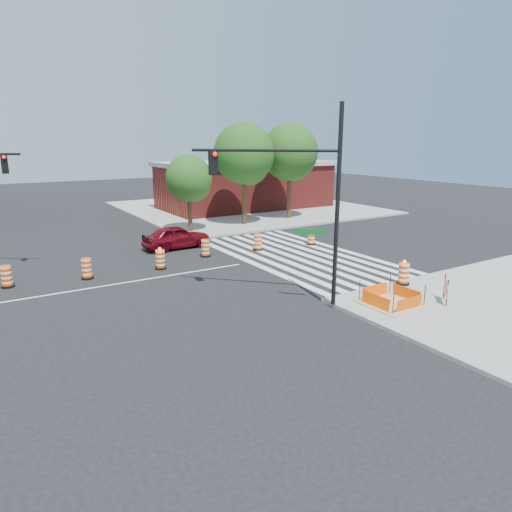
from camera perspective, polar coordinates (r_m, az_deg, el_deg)
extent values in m
plane|color=black|center=(22.57, -17.79, -3.49)|extent=(120.00, 120.00, 0.00)
cube|color=gray|center=(45.71, -1.34, 6.07)|extent=(22.00, 22.00, 0.15)
cube|color=silver|center=(25.43, -0.57, -0.79)|extent=(0.45, 13.50, 0.01)
cube|color=silver|center=(25.90, 1.13, -0.52)|extent=(0.45, 13.50, 0.01)
cube|color=silver|center=(26.38, 2.77, -0.25)|extent=(0.45, 13.50, 0.01)
cube|color=silver|center=(26.89, 4.35, 0.00)|extent=(0.45, 13.50, 0.01)
cube|color=silver|center=(27.41, 5.87, 0.25)|extent=(0.45, 13.50, 0.01)
cube|color=silver|center=(27.96, 7.34, 0.48)|extent=(0.45, 13.50, 0.01)
cube|color=silver|center=(28.52, 8.74, 0.71)|extent=(0.45, 13.50, 0.01)
cube|color=silver|center=(29.10, 10.10, 0.93)|extent=(0.45, 13.50, 0.01)
cube|color=silver|center=(22.57, -17.79, -3.48)|extent=(14.00, 0.12, 0.01)
cube|color=tan|center=(19.48, 16.50, -5.67)|extent=(2.20, 2.20, 0.05)
cube|color=#FC5A05|center=(18.86, 18.59, -5.69)|extent=(1.44, 0.02, 0.55)
cube|color=#FC5A05|center=(19.97, 14.64, -4.29)|extent=(1.44, 0.02, 0.55)
cube|color=#FC5A05|center=(18.77, 14.70, -5.50)|extent=(0.02, 1.44, 0.55)
cube|color=#FC5A05|center=(20.06, 18.28, -4.47)|extent=(0.02, 1.44, 0.55)
cylinder|color=black|center=(18.14, 16.79, -5.75)|extent=(0.04, 0.04, 0.90)
cylinder|color=black|center=(19.48, 20.33, -4.67)|extent=(0.04, 0.04, 0.90)
cylinder|color=black|center=(19.30, 12.81, -4.28)|extent=(0.04, 0.04, 0.90)
cylinder|color=black|center=(20.56, 16.41, -3.36)|extent=(0.04, 0.04, 0.90)
cube|color=maroon|center=(45.47, -1.36, 8.59)|extent=(16.00, 8.00, 4.20)
cube|color=gray|center=(45.29, -1.38, 11.49)|extent=(16.50, 8.50, 0.40)
imported|color=#5C0711|center=(29.06, -9.90, 2.37)|extent=(4.31, 1.86, 1.45)
cylinder|color=black|center=(17.98, 10.14, 5.91)|extent=(0.18, 0.18, 7.86)
cylinder|color=black|center=(18.21, 0.91, 13.06)|extent=(4.24, 4.26, 0.12)
cube|color=black|center=(18.78, -5.38, 11.54)|extent=(0.31, 0.27, 0.98)
sphere|color=#FF0C0C|center=(18.60, -5.15, 12.58)|extent=(0.18, 0.18, 0.18)
cube|color=#0C591E|center=(18.23, 6.92, 3.01)|extent=(0.86, 0.86, 0.25)
cube|color=black|center=(25.67, -28.92, 10.05)|extent=(0.30, 0.26, 0.94)
sphere|color=#FF0C0C|center=(25.48, -28.99, 10.76)|extent=(0.17, 0.17, 0.17)
cylinder|color=black|center=(22.18, 17.88, -3.27)|extent=(0.60, 0.60, 0.10)
cylinder|color=#E64304|center=(22.04, 17.98, -2.04)|extent=(0.48, 0.48, 0.94)
sphere|color=#FF990C|center=(21.90, 18.09, -0.66)|extent=(0.16, 0.16, 0.16)
cube|color=#E64304|center=(20.14, 22.70, -3.32)|extent=(0.71, 0.68, 0.31)
cube|color=#E64304|center=(20.24, 22.60, -4.27)|extent=(0.71, 0.68, 0.24)
cylinder|color=black|center=(19.81, 22.79, -4.28)|extent=(0.04, 0.04, 1.10)
cylinder|color=black|center=(20.60, 22.49, -3.56)|extent=(0.04, 0.04, 1.10)
cylinder|color=#382314|center=(33.57, -8.28, 5.84)|extent=(0.32, 0.32, 3.54)
sphere|color=#254F16|center=(33.32, -8.41, 9.60)|extent=(3.32, 3.32, 3.32)
sphere|color=#254F16|center=(33.84, -7.81, 8.75)|extent=(2.43, 2.43, 2.43)
sphere|color=#254F16|center=(33.01, -8.89, 8.96)|extent=(2.21, 2.21, 2.21)
cylinder|color=#382314|center=(35.97, -1.49, 7.69)|extent=(0.32, 0.32, 4.97)
sphere|color=#254F16|center=(35.75, -1.52, 12.65)|extent=(4.66, 4.66, 4.66)
sphere|color=#254F16|center=(36.29, -1.06, 11.45)|extent=(3.42, 3.42, 3.42)
sphere|color=#254F16|center=(35.38, -1.92, 11.87)|extent=(3.11, 3.11, 3.11)
cylinder|color=#382314|center=(38.96, 4.15, 8.21)|extent=(0.34, 0.34, 5.03)
sphere|color=#254F16|center=(38.75, 4.23, 12.84)|extent=(4.72, 4.72, 4.72)
sphere|color=#254F16|center=(39.36, 4.58, 11.71)|extent=(3.46, 3.46, 3.46)
sphere|color=#254F16|center=(38.34, 3.88, 12.13)|extent=(3.14, 3.14, 3.14)
cylinder|color=black|center=(24.13, -28.59, -3.32)|extent=(0.60, 0.60, 0.10)
cylinder|color=#E64304|center=(23.99, -28.73, -2.18)|extent=(0.48, 0.48, 0.95)
cylinder|color=black|center=(23.95, -20.30, -2.56)|extent=(0.60, 0.60, 0.10)
cylinder|color=#E64304|center=(23.82, -20.40, -1.41)|extent=(0.48, 0.48, 0.95)
cylinder|color=black|center=(24.68, -11.82, -1.47)|extent=(0.60, 0.60, 0.10)
cylinder|color=#E64304|center=(24.55, -11.88, -0.35)|extent=(0.48, 0.48, 0.95)
sphere|color=#FF990C|center=(24.42, -11.95, 0.90)|extent=(0.16, 0.16, 0.16)
cylinder|color=black|center=(26.86, -6.32, 0.04)|extent=(0.60, 0.60, 0.10)
cylinder|color=#E64304|center=(26.74, -6.35, 1.08)|extent=(0.48, 0.48, 0.95)
cylinder|color=black|center=(28.23, 0.24, 0.83)|extent=(0.60, 0.60, 0.10)
cylinder|color=#E64304|center=(28.12, 0.24, 1.82)|extent=(0.48, 0.48, 0.95)
cylinder|color=black|center=(29.92, 6.88, 1.50)|extent=(0.60, 0.60, 0.10)
cylinder|color=#E64304|center=(29.81, 6.91, 2.44)|extent=(0.48, 0.48, 0.95)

